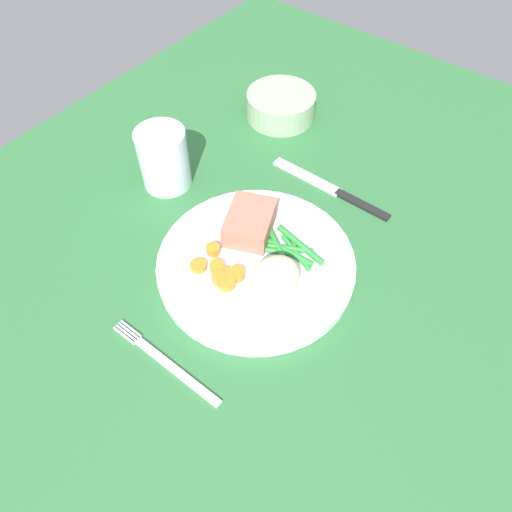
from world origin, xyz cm
name	(u,v)px	position (x,y,z in cm)	size (l,w,h in cm)	color
dining_table	(250,242)	(0.00, 0.00, 1.00)	(120.00, 90.00, 2.00)	#2D6B38
dinner_plate	(256,264)	(-3.61, -3.88, 2.80)	(26.53, 26.53, 1.60)	white
meat_portion	(248,222)	(-0.03, 0.30, 5.29)	(7.83, 5.98, 3.38)	#A86B56
mashed_potatoes	(275,279)	(-6.00, -8.66, 6.15)	(7.01, 5.89, 5.10)	beige
carrot_slices	(221,273)	(-8.29, -1.87, 4.18)	(5.13, 7.03, 1.29)	orange
green_beans	(290,250)	(0.31, -6.54, 4.01)	(6.49, 9.17, 0.89)	#2D8C38
fork	(166,363)	(-21.18, -4.14, 2.20)	(1.44, 16.60, 0.40)	silver
knife	(333,190)	(15.21, -4.17, 2.20)	(1.70, 20.50, 0.64)	black
water_glass	(164,162)	(1.12, 17.21, 6.08)	(7.47, 7.47, 9.39)	silver
salad_bowl	(281,104)	(25.33, 13.16, 4.51)	(11.89, 11.89, 4.45)	#99B28C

